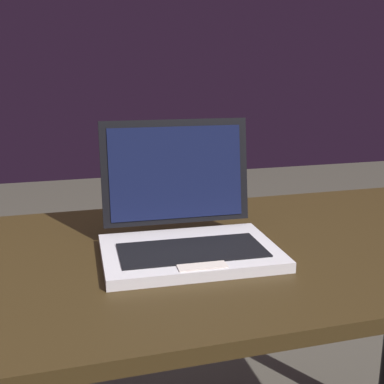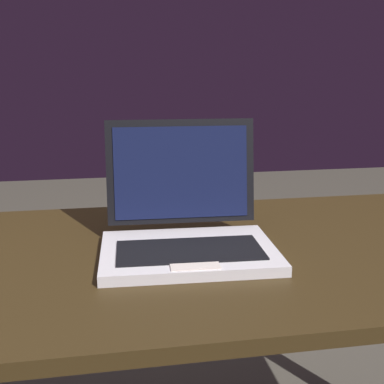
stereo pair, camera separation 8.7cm
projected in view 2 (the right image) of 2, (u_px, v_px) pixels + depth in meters
The scene contains 2 objects.
desk at pixel (165, 313), 0.94m from camera, with size 1.63×0.64×0.74m.
laptop_front at pixel (186, 227), 0.90m from camera, with size 0.32×0.26×0.23m.
Camera 2 is at (-0.10, -0.85, 1.08)m, focal length 46.03 mm.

